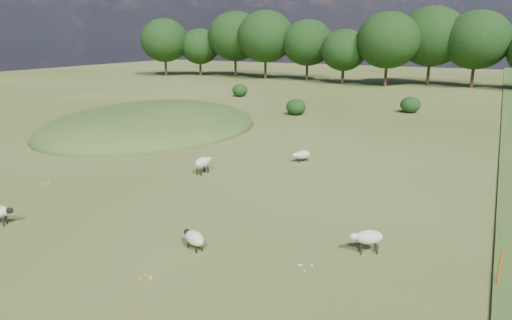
{
  "coord_description": "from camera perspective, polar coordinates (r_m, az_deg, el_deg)",
  "views": [
    {
      "loc": [
        13.01,
        -16.79,
        7.47
      ],
      "look_at": [
        2.0,
        4.0,
        1.0
      ],
      "focal_mm": 32.0,
      "sensor_mm": 36.0,
      "label": 1
    }
  ],
  "objects": [
    {
      "name": "ground",
      "position": [
        39.73,
        8.3,
        4.38
      ],
      "size": [
        160.0,
        160.0,
        0.0
      ],
      "primitive_type": "plane",
      "color": "#3D581B",
      "rests_on": "ground"
    },
    {
      "name": "mound",
      "position": [
        38.86,
        -12.86,
        3.91
      ],
      "size": [
        16.0,
        20.0,
        4.0
      ],
      "primitive_type": "ellipsoid",
      "color": "#33561E",
      "rests_on": "ground"
    },
    {
      "name": "treeline",
      "position": [
        73.59,
        17.41,
        14.0
      ],
      "size": [
        96.28,
        14.66,
        11.7
      ],
      "color": "black",
      "rests_on": "ground"
    },
    {
      "name": "shrubs",
      "position": [
        49.38,
        6.8,
        7.5
      ],
      "size": [
        22.98,
        11.15,
        1.59
      ],
      "color": "black",
      "rests_on": "ground"
    },
    {
      "name": "marker_post",
      "position": [
        16.07,
        28.16,
        -11.9
      ],
      "size": [
        0.06,
        0.06,
        1.2
      ],
      "primitive_type": "cylinder",
      "color": "#D8590C",
      "rests_on": "ground"
    },
    {
      "name": "sheep_0",
      "position": [
        27.8,
        5.79,
        0.65
      ],
      "size": [
        0.99,
        1.22,
        0.7
      ],
      "rotation": [
        0.0,
        0.0,
        4.14
      ],
      "color": "beige",
      "rests_on": "ground"
    },
    {
      "name": "sheep_1",
      "position": [
        16.74,
        -7.73,
        -9.62
      ],
      "size": [
        1.24,
        0.89,
        0.69
      ],
      "rotation": [
        0.0,
        0.0,
        2.71
      ],
      "color": "beige",
      "rests_on": "ground"
    },
    {
      "name": "sheep_2",
      "position": [
        25.37,
        -6.66,
        -0.29
      ],
      "size": [
        0.63,
        1.33,
        0.95
      ],
      "rotation": [
        0.0,
        0.0,
        1.52
      ],
      "color": "beige",
      "rests_on": "ground"
    },
    {
      "name": "sheep_4",
      "position": [
        16.71,
        13.81,
        -9.37
      ],
      "size": [
        1.21,
        0.96,
        0.86
      ],
      "rotation": [
        0.0,
        0.0,
        3.69
      ],
      "color": "beige",
      "rests_on": "ground"
    }
  ]
}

